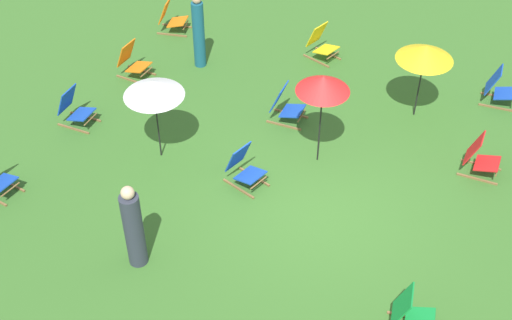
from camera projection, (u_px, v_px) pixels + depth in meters
The scene contains 15 objects.
ground_plane at pixel (315, 200), 12.65m from camera, with size 40.00×40.00×0.00m, color #386B28.
deckchair_0 at pixel (171, 17), 16.89m from camera, with size 0.65×0.86×0.83m.
deckchair_1 at pixel (132, 61), 15.43m from camera, with size 0.50×0.77×0.83m.
deckchair_2 at pixel (410, 314), 10.30m from camera, with size 0.63×0.84×0.83m.
deckchair_4 at pixel (74, 108), 14.12m from camera, with size 0.51×0.78×0.83m.
deckchair_5 at pixel (285, 105), 14.20m from camera, with size 0.53×0.79×0.83m.
deckchair_7 at pixel (499, 88), 14.66m from camera, with size 0.56×0.81×0.83m.
deckchair_8 at pixel (480, 157), 12.98m from camera, with size 0.51×0.78×0.83m.
deckchair_10 at pixel (244, 167), 12.76m from camera, with size 0.66×0.86×0.83m.
deckchair_11 at pixel (321, 43), 16.00m from camera, with size 0.67×0.86×0.83m.
umbrella_0 at pixel (153, 88), 12.54m from camera, with size 1.13×1.13×1.75m.
umbrella_1 at pixel (425, 53), 13.57m from camera, with size 1.14×1.14×1.68m.
umbrella_2 at pixel (323, 84), 12.32m from camera, with size 0.99×0.99×1.95m.
person_0 at pixel (199, 33), 15.44m from camera, with size 0.34×0.34×1.77m.
person_1 at pixel (133, 228), 11.04m from camera, with size 0.33×0.33×1.68m.
Camera 1 is at (-8.58, -3.02, 8.89)m, focal length 48.65 mm.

